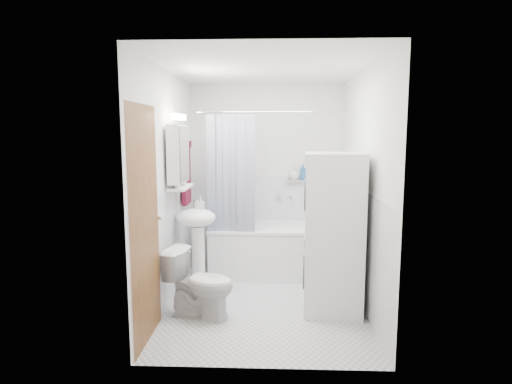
{
  "coord_description": "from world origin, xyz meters",
  "views": [
    {
      "loc": [
        0.08,
        -4.32,
        1.77
      ],
      "look_at": [
        -0.1,
        0.15,
        1.15
      ],
      "focal_mm": 30.0,
      "sensor_mm": 36.0,
      "label": 1
    }
  ],
  "objects_px": {
    "washer_dryer": "(333,233)",
    "bathtub": "(275,247)",
    "sink": "(197,231)",
    "toilet": "(200,284)"
  },
  "relations": [
    {
      "from": "bathtub",
      "to": "toilet",
      "type": "distance_m",
      "value": 1.49
    },
    {
      "from": "washer_dryer",
      "to": "toilet",
      "type": "relative_size",
      "value": 2.38
    },
    {
      "from": "washer_dryer",
      "to": "toilet",
      "type": "bearing_deg",
      "value": -166.7
    },
    {
      "from": "bathtub",
      "to": "washer_dryer",
      "type": "height_order",
      "value": "washer_dryer"
    },
    {
      "from": "sink",
      "to": "toilet",
      "type": "xyz_separation_m",
      "value": [
        0.14,
        -0.61,
        -0.38
      ]
    },
    {
      "from": "sink",
      "to": "washer_dryer",
      "type": "relative_size",
      "value": 0.66
    },
    {
      "from": "washer_dryer",
      "to": "toilet",
      "type": "xyz_separation_m",
      "value": [
        -1.29,
        -0.19,
        -0.46
      ]
    },
    {
      "from": "bathtub",
      "to": "washer_dryer",
      "type": "relative_size",
      "value": 1.03
    },
    {
      "from": "washer_dryer",
      "to": "bathtub",
      "type": "bearing_deg",
      "value": 121.81
    },
    {
      "from": "bathtub",
      "to": "toilet",
      "type": "height_order",
      "value": "toilet"
    }
  ]
}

